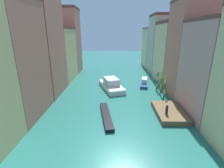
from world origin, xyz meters
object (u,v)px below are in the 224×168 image
(mooring_pole_1, at_px, (161,83))
(gondola_black, at_px, (106,116))
(person_on_dock, at_px, (167,110))
(motorboat_0, at_px, (144,82))
(mooring_pole_2, at_px, (157,81))
(mooring_pole_0, at_px, (165,88))
(waterfront_dock, at_px, (169,112))
(vaporetto_white, at_px, (111,85))

(mooring_pole_1, bearing_deg, gondola_black, -138.21)
(person_on_dock, xyz_separation_m, motorboat_0, (-0.38, 16.62, -0.89))
(mooring_pole_2, bearing_deg, mooring_pole_0, -89.87)
(mooring_pole_0, height_order, mooring_pole_2, mooring_pole_0)
(motorboat_0, bearing_deg, person_on_dock, -88.67)
(mooring_pole_1, bearing_deg, waterfront_dock, -95.51)
(gondola_black, distance_m, motorboat_0, 18.38)
(vaporetto_white, height_order, gondola_black, vaporetto_white)
(waterfront_dock, xyz_separation_m, motorboat_0, (-1.30, 15.14, 0.22))
(waterfront_dock, bearing_deg, mooring_pole_2, 86.24)
(motorboat_0, bearing_deg, mooring_pole_1, -72.47)
(mooring_pole_2, bearing_deg, vaporetto_white, 174.83)
(person_on_dock, height_order, mooring_pole_0, mooring_pole_0)
(waterfront_dock, xyz_separation_m, gondola_black, (-9.87, -1.12, -0.13))
(person_on_dock, distance_m, mooring_pole_2, 12.53)
(person_on_dock, bearing_deg, gondola_black, 177.72)
(motorboat_0, bearing_deg, mooring_pole_0, -78.00)
(mooring_pole_0, height_order, motorboat_0, mooring_pole_0)
(person_on_dock, bearing_deg, waterfront_dock, 58.07)
(mooring_pole_1, relative_size, motorboat_0, 0.66)
(gondola_black, bearing_deg, motorboat_0, 62.21)
(mooring_pole_0, height_order, gondola_black, mooring_pole_0)
(person_on_dock, distance_m, mooring_pole_0, 7.29)
(mooring_pole_1, height_order, motorboat_0, mooring_pole_1)
(waterfront_dock, relative_size, mooring_pole_0, 1.50)
(person_on_dock, xyz_separation_m, mooring_pole_2, (1.64, 12.41, 0.74))
(vaporetto_white, height_order, motorboat_0, vaporetto_white)
(mooring_pole_2, distance_m, gondola_black, 16.16)
(mooring_pole_2, bearing_deg, motorboat_0, 115.67)
(waterfront_dock, height_order, gondola_black, waterfront_dock)
(waterfront_dock, relative_size, vaporetto_white, 0.72)
(mooring_pole_1, bearing_deg, vaporetto_white, 161.47)
(mooring_pole_2, relative_size, motorboat_0, 0.59)
(person_on_dock, relative_size, motorboat_0, 0.21)
(motorboat_0, bearing_deg, waterfront_dock, -85.08)
(waterfront_dock, distance_m, gondola_black, 9.94)
(mooring_pole_1, bearing_deg, motorboat_0, 107.53)
(person_on_dock, bearing_deg, mooring_pole_0, 76.80)
(mooring_pole_1, bearing_deg, person_on_dock, -99.92)
(mooring_pole_1, xyz_separation_m, motorboat_0, (-2.12, 6.71, -1.88))
(person_on_dock, xyz_separation_m, vaporetto_white, (-8.43, 13.32, -0.53))
(gondola_black, bearing_deg, person_on_dock, -2.28)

